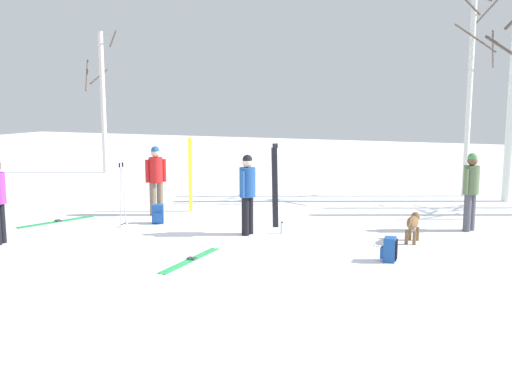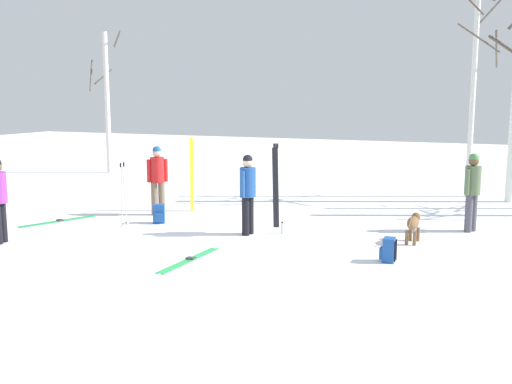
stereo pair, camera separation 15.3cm
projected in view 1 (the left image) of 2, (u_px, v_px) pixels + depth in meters
ground_plane at (190, 262)px, 10.78m from camera, size 60.00×60.00×0.00m
person_0 at (247, 189)px, 12.72m from camera, size 0.34×0.52×1.72m
person_2 at (471, 187)px, 13.07m from camera, size 0.34×0.47×1.72m
person_3 at (156, 176)px, 14.81m from camera, size 0.41×0.39×1.72m
dog at (413, 223)px, 12.17m from camera, size 0.24×0.90×0.57m
ski_pair_planted_0 at (275, 186)px, 13.44m from camera, size 0.16×0.10×1.89m
ski_pair_planted_1 at (190, 175)px, 15.32m from camera, size 0.04×0.14×1.90m
ski_pair_lying_0 at (57, 222)px, 14.12m from camera, size 0.88×1.80×0.05m
ski_pair_lying_1 at (191, 260)px, 10.84m from camera, size 0.27×1.88×0.05m
ski_poles_0 at (122, 193)px, 13.50m from camera, size 0.07×0.22×1.46m
backpack_0 at (158, 214)px, 13.96m from camera, size 0.32×0.34×0.44m
backpack_1 at (389, 250)px, 10.76m from camera, size 0.29×0.27×0.44m
water_bottle_0 at (282, 228)px, 12.92m from camera, size 0.06×0.06×0.26m
birch_tree_0 at (103, 100)px, 22.74m from camera, size 1.48×1.48×5.32m
birch_tree_1 at (471, 78)px, 17.22m from camera, size 1.55×1.63×6.48m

